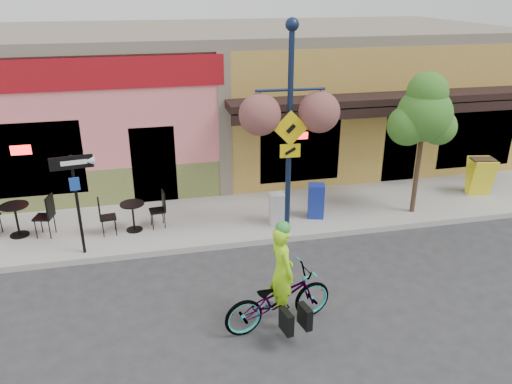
% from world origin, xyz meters
% --- Properties ---
extents(ground, '(90.00, 90.00, 0.00)m').
position_xyz_m(ground, '(0.00, 0.00, 0.00)').
color(ground, '#2D2D30').
rests_on(ground, ground).
extents(sidewalk, '(24.00, 3.00, 0.15)m').
position_xyz_m(sidewalk, '(0.00, 2.00, 0.07)').
color(sidewalk, '#9E9B93').
rests_on(sidewalk, ground).
extents(curb, '(24.00, 0.12, 0.15)m').
position_xyz_m(curb, '(0.00, 0.55, 0.07)').
color(curb, '#A8A59E').
rests_on(curb, ground).
extents(building, '(18.20, 8.20, 4.50)m').
position_xyz_m(building, '(0.00, 7.50, 2.25)').
color(building, '#EE7579').
rests_on(building, ground).
extents(bicycle, '(2.21, 1.14, 1.11)m').
position_xyz_m(bicycle, '(-1.04, -2.51, 0.55)').
color(bicycle, maroon).
rests_on(bicycle, ground).
extents(cyclist_rider, '(0.54, 0.71, 1.75)m').
position_xyz_m(cyclist_rider, '(-0.99, -2.51, 0.87)').
color(cyclist_rider, '#A6F81A').
rests_on(cyclist_rider, ground).
extents(lamp_post, '(1.64, 0.72, 5.04)m').
position_xyz_m(lamp_post, '(0.11, 0.92, 2.67)').
color(lamp_post, '#13213D').
rests_on(lamp_post, sidewalk).
extents(one_way_sign, '(0.91, 0.32, 2.33)m').
position_xyz_m(one_way_sign, '(-4.73, 0.79, 1.32)').
color(one_way_sign, black).
rests_on(one_way_sign, sidewalk).
extents(cafe_set_left, '(1.92, 1.25, 1.06)m').
position_xyz_m(cafe_set_left, '(-6.36, 2.01, 0.68)').
color(cafe_set_left, black).
rests_on(cafe_set_left, sidewalk).
extents(cafe_set_right, '(1.67, 0.97, 0.95)m').
position_xyz_m(cafe_set_right, '(-3.62, 1.68, 0.63)').
color(cafe_set_right, black).
rests_on(cafe_set_right, sidewalk).
extents(newspaper_box_blue, '(0.49, 0.46, 0.91)m').
position_xyz_m(newspaper_box_blue, '(1.04, 1.43, 0.60)').
color(newspaper_box_blue, navy).
rests_on(newspaper_box_blue, sidewalk).
extents(newspaper_box_grey, '(0.39, 0.35, 0.81)m').
position_xyz_m(newspaper_box_grey, '(-0.05, 1.31, 0.55)').
color(newspaper_box_grey, silver).
rests_on(newspaper_box_grey, sidewalk).
extents(street_tree, '(1.66, 1.66, 3.77)m').
position_xyz_m(street_tree, '(3.70, 1.18, 2.03)').
color(street_tree, '#3D7A26').
rests_on(street_tree, sidewalk).
extents(sandwich_board, '(0.73, 0.59, 1.09)m').
position_xyz_m(sandwich_board, '(6.13, 1.67, 0.70)').
color(sandwich_board, yellow).
rests_on(sandwich_board, sidewalk).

